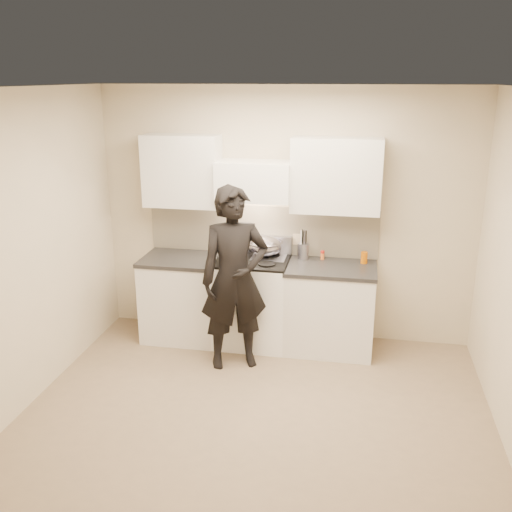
# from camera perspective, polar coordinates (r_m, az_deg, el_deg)

# --- Properties ---
(ground_plane) EXTENTS (4.00, 4.00, 0.00)m
(ground_plane) POSITION_cam_1_polar(r_m,az_deg,el_deg) (5.06, -0.11, -15.76)
(ground_plane) COLOR #887157
(room_shell) EXTENTS (4.04, 3.54, 2.70)m
(room_shell) POSITION_cam_1_polar(r_m,az_deg,el_deg) (4.75, 0.04, 3.17)
(room_shell) COLOR beige
(room_shell) RESTS_ON ground
(stove) EXTENTS (0.76, 0.65, 0.96)m
(stove) POSITION_cam_1_polar(r_m,az_deg,el_deg) (6.13, -0.38, -4.50)
(stove) COLOR white
(stove) RESTS_ON ground
(counter_right) EXTENTS (0.92, 0.67, 0.92)m
(counter_right) POSITION_cam_1_polar(r_m,az_deg,el_deg) (6.05, 7.39, -5.13)
(counter_right) COLOR silver
(counter_right) RESTS_ON ground
(counter_left) EXTENTS (0.82, 0.67, 0.92)m
(counter_left) POSITION_cam_1_polar(r_m,az_deg,el_deg) (6.32, -7.36, -4.09)
(counter_left) COLOR silver
(counter_left) RESTS_ON ground
(wok) EXTENTS (0.38, 0.47, 0.31)m
(wok) POSITION_cam_1_polar(r_m,az_deg,el_deg) (6.02, 0.87, 1.01)
(wok) COLOR #ADA9C0
(wok) RESTS_ON stove
(stock_pot) EXTENTS (0.32, 0.25, 0.15)m
(stock_pot) POSITION_cam_1_polar(r_m,az_deg,el_deg) (5.85, -2.51, 0.22)
(stock_pot) COLOR #ADA9C0
(stock_pot) RESTS_ON stove
(utensil_crock) EXTENTS (0.12, 0.12, 0.31)m
(utensil_crock) POSITION_cam_1_polar(r_m,az_deg,el_deg) (6.06, 4.73, 0.61)
(utensil_crock) COLOR #A9A9BB
(utensil_crock) RESTS_ON counter_right
(spice_jar) EXTENTS (0.04, 0.04, 0.09)m
(spice_jar) POSITION_cam_1_polar(r_m,az_deg,el_deg) (6.07, 6.66, 0.09)
(spice_jar) COLOR orange
(spice_jar) RESTS_ON counter_right
(oil_glass) EXTENTS (0.07, 0.07, 0.12)m
(oil_glass) POSITION_cam_1_polar(r_m,az_deg,el_deg) (6.01, 10.76, -0.16)
(oil_glass) COLOR #C05C02
(oil_glass) RESTS_ON counter_right
(person) EXTENTS (0.78, 0.66, 1.81)m
(person) POSITION_cam_1_polar(r_m,az_deg,el_deg) (5.51, -2.16, -2.30)
(person) COLOR black
(person) RESTS_ON ground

